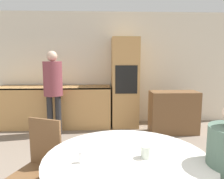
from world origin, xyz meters
TOP-DOWN VIEW (x-y plane):
  - wall_back at (0.00, 4.82)m, footprint 6.57×0.05m
  - kitchen_counter at (-1.19, 4.47)m, footprint 2.49×0.60m
  - oven_unit at (0.39, 4.48)m, footprint 0.59×0.59m
  - sideboard at (1.36, 3.96)m, footprint 0.97×0.45m
  - chair_far_left at (-0.75, 1.74)m, footprint 0.52×0.52m
  - person_standing at (-1.09, 3.95)m, footprint 0.37×0.37m
  - cup at (0.24, 1.28)m, footprint 0.08×0.08m
  - salt_shaker at (-0.28, 1.22)m, footprint 0.03×0.03m

SIDE VIEW (x-z plane):
  - sideboard at x=1.36m, z-range 0.00..0.87m
  - kitchen_counter at x=-1.19m, z-range 0.01..0.94m
  - chair_far_left at x=-0.75m, z-range 0.05..0.98m
  - salt_shaker at x=-0.28m, z-range 0.75..0.84m
  - cup at x=0.24m, z-range 0.75..0.85m
  - oven_unit at x=0.39m, z-range 0.00..2.00m
  - person_standing at x=-1.09m, z-range 0.20..1.89m
  - wall_back at x=0.00m, z-range 0.00..2.60m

